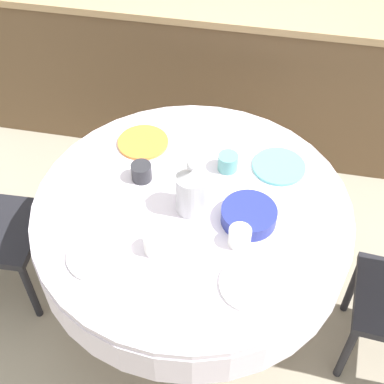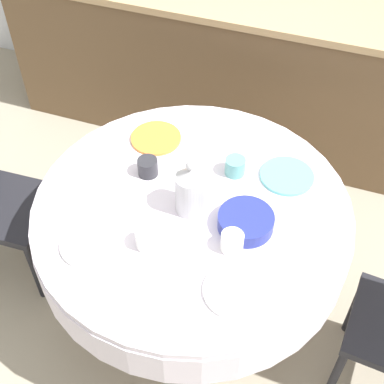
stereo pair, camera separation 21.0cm
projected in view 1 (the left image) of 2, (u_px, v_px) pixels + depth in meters
name	position (u px, v px, depth m)	size (l,w,h in m)	color
ground_plane	(192.00, 303.00, 2.72)	(12.00, 12.00, 0.00)	#9E937F
kitchen_counter	(236.00, 68.00, 3.29)	(3.24, 0.64, 0.96)	brown
dining_table	(192.00, 225.00, 2.26)	(1.31, 1.31, 0.75)	olive
plate_near_left	(97.00, 256.00, 1.99)	(0.23, 0.23, 0.01)	white
cup_near_left	(155.00, 244.00, 1.99)	(0.09, 0.09, 0.08)	white
plate_near_right	(251.00, 284.00, 1.90)	(0.23, 0.23, 0.01)	white
cup_near_right	(240.00, 237.00, 2.01)	(0.09, 0.09, 0.08)	white
plate_far_left	(143.00, 142.00, 2.41)	(0.23, 0.23, 0.01)	orange
cup_far_left	(141.00, 172.00, 2.24)	(0.09, 0.09, 0.08)	#28282D
plate_far_right	(279.00, 166.00, 2.31)	(0.23, 0.23, 0.01)	#60BCB7
cup_far_right	(228.00, 162.00, 2.28)	(0.09, 0.09, 0.08)	#5BA39E
coffee_carafe	(191.00, 190.00, 2.07)	(0.12, 0.12, 0.26)	#B2B2B7
fruit_bowl	(249.00, 215.00, 2.09)	(0.22, 0.22, 0.06)	navy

